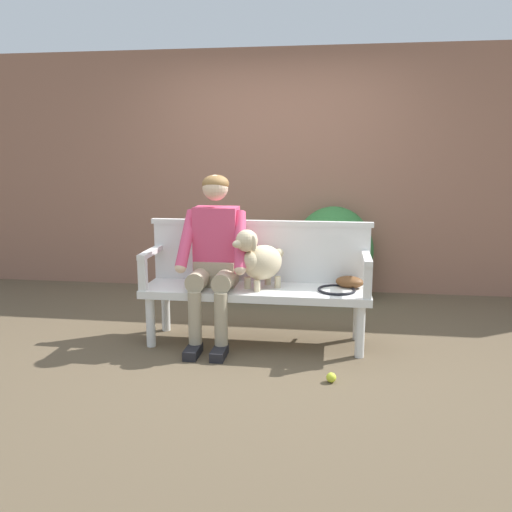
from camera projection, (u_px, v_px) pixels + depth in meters
The scene contains 13 objects.
ground_plane at pixel (256, 342), 4.29m from camera, with size 40.00×40.00×0.00m, color brown.
brick_garden_fence at pixel (280, 172), 5.87m from camera, with size 8.00×0.30×2.56m, color #936651.
hedge_bush_far_left at pixel (250, 267), 5.75m from camera, with size 0.93×0.87×0.58m, color #194C1E.
hedge_bush_far_right at pixel (333, 252), 5.61m from camera, with size 0.84×0.70×0.95m, color #337538.
garden_bench at pixel (256, 295), 4.21m from camera, with size 1.76×0.51×0.46m.
bench_backrest at pixel (260, 250), 4.37m from camera, with size 1.80×0.06×0.50m.
bench_armrest_left_end at pixel (148, 261), 4.19m from camera, with size 0.06×0.51×0.28m.
bench_armrest_right_end at pixel (367, 268), 3.96m from camera, with size 0.06×0.51×0.28m.
person_seated at pixel (214, 253), 4.18m from camera, with size 0.56×0.65×1.33m.
dog_on_bench at pixel (258, 259), 4.11m from camera, with size 0.42×0.42×0.47m.
tennis_racket at pixel (337, 289), 4.11m from camera, with size 0.34×0.58×0.03m.
baseball_glove at pixel (350, 282), 4.19m from camera, with size 0.22×0.17×0.09m, color brown.
tennis_ball at pixel (331, 377), 3.54m from camera, with size 0.07×0.07×0.07m, color #CCDB33.
Camera 1 is at (0.57, -4.04, 1.50)m, focal length 37.67 mm.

